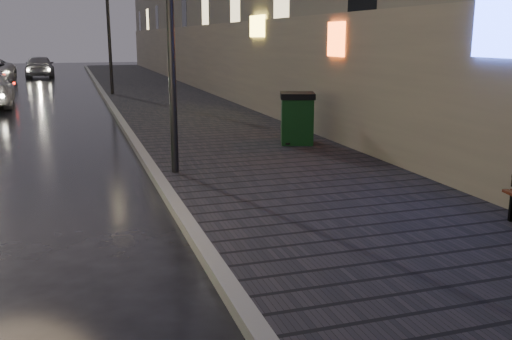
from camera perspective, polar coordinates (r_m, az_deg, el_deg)
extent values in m
cube|color=black|center=(25.91, -9.43, 7.27)|extent=(4.60, 58.00, 0.15)
cube|color=slate|center=(25.66, -14.77, 6.97)|extent=(0.20, 58.00, 0.15)
cylinder|color=black|center=(10.65, -8.51, 13.02)|extent=(0.14, 0.14, 5.00)
cylinder|color=black|center=(26.55, -14.47, 12.75)|extent=(0.14, 0.14, 5.00)
cube|color=black|center=(13.70, 4.12, 4.91)|extent=(0.94, 0.94, 1.08)
cube|color=black|center=(13.63, 4.16, 7.44)|extent=(1.01, 1.01, 0.14)
imported|color=gray|center=(41.42, -20.81, 9.67)|extent=(1.78, 4.34, 1.47)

